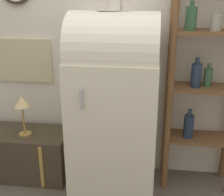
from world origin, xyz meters
TOP-DOWN VIEW (x-y plane):
  - wall_back at (-0.01, 0.57)m, footprint 7.00×0.09m
  - refrigerator at (-0.00, 0.24)m, footprint 0.68×0.66m
  - suitcase_trunk at (-0.81, 0.31)m, footprint 0.76×0.41m
  - shelf_unit at (0.69, 0.39)m, footprint 0.58×0.29m
  - desk_lamp at (-0.79, 0.26)m, footprint 0.14×0.14m

SIDE VIEW (x-z plane):
  - suitcase_trunk at x=-0.81m, z-range 0.00..0.43m
  - desk_lamp at x=-0.79m, z-range 0.53..0.89m
  - refrigerator at x=0.00m, z-range 0.03..1.53m
  - shelf_unit at x=0.69m, z-range 0.10..1.90m
  - wall_back at x=-0.01m, z-range 0.00..2.70m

